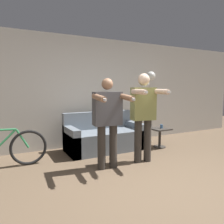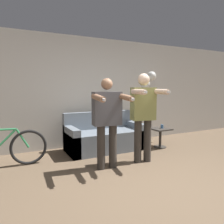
% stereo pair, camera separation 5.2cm
% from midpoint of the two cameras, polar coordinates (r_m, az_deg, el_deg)
% --- Properties ---
extents(ground_plane, '(16.00, 16.00, 0.00)m').
position_cam_midpoint_polar(ground_plane, '(3.31, 12.19, -18.88)').
color(ground_plane, brown).
extents(wall_back, '(10.00, 0.05, 2.60)m').
position_cam_midpoint_polar(wall_back, '(5.36, -6.28, 5.20)').
color(wall_back, '#B7B2A8').
rests_on(wall_back, ground_plane).
extents(couch, '(1.72, 0.81, 0.85)m').
position_cam_midpoint_polar(couch, '(4.98, -2.34, -6.69)').
color(couch, slate).
rests_on(couch, ground_plane).
extents(person_left, '(0.60, 0.72, 1.56)m').
position_cam_midpoint_polar(person_left, '(3.72, -1.52, -1.33)').
color(person_left, '#38332D').
rests_on(person_left, ground_plane).
extents(person_right, '(0.58, 0.74, 1.66)m').
position_cam_midpoint_polar(person_right, '(4.09, 7.92, 0.15)').
color(person_right, '#38332D').
rests_on(person_right, ground_plane).
extents(cat, '(0.42, 0.13, 0.18)m').
position_cam_midpoint_polar(cat, '(5.23, -1.69, 1.08)').
color(cat, '#3D3833').
rests_on(cat, couch).
extents(floor_lamp, '(0.42, 0.31, 1.82)m').
position_cam_midpoint_polar(floor_lamp, '(5.67, 9.04, 6.81)').
color(floor_lamp, '#756047').
rests_on(floor_lamp, ground_plane).
extents(side_table, '(0.42, 0.42, 0.46)m').
position_cam_midpoint_polar(side_table, '(5.30, 12.10, -5.54)').
color(side_table, '#38332D').
rests_on(side_table, ground_plane).
extents(cup, '(0.06, 0.06, 0.09)m').
position_cam_midpoint_polar(cup, '(5.27, 12.53, -3.68)').
color(cup, '#3D6693').
rests_on(cup, side_table).
extents(bicycle, '(1.58, 0.07, 0.73)m').
position_cam_midpoint_polar(bicycle, '(4.28, -27.62, -8.80)').
color(bicycle, black).
rests_on(bicycle, ground_plane).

